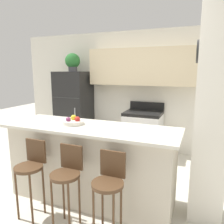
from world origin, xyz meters
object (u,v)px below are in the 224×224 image
refrigerator (74,109)px  bar_stool_left (31,168)px  bar_stool_right (109,184)px  potted_plant_on_fridge (73,62)px  trash_bin (93,143)px  fruit_bowl (73,122)px  bar_stool_mid (67,176)px  stove_range (143,133)px

refrigerator → bar_stool_left: 2.52m
bar_stool_right → potted_plant_on_fridge: (-1.86, 2.36, 1.32)m
potted_plant_on_fridge → trash_bin: potted_plant_on_fridge is taller
potted_plant_on_fridge → bar_stool_left: bearing=-69.9°
bar_stool_left → bar_stool_right: bearing=0.0°
potted_plant_on_fridge → fruit_bowl: bearing=-58.3°
fruit_bowl → potted_plant_on_fridge: bearing=121.7°
bar_stool_mid → fruit_bowl: (-0.25, 0.56, 0.46)m
potted_plant_on_fridge → fruit_bowl: size_ratio=1.41×
bar_stool_left → trash_bin: bearing=97.8°
stove_range → potted_plant_on_fridge: size_ratio=2.70×
bar_stool_right → potted_plant_on_fridge: size_ratio=2.33×
refrigerator → potted_plant_on_fridge: (-0.00, 0.00, 1.07)m
bar_stool_right → trash_bin: (-1.29, 2.13, -0.41)m
refrigerator → bar_stool_right: (1.86, -2.36, -0.25)m
stove_range → bar_stool_right: size_ratio=1.16×
refrigerator → bar_stool_right: bearing=-51.7°
bar_stool_mid → fruit_bowl: bearing=114.2°
stove_range → potted_plant_on_fridge: bearing=-179.2°
stove_range → bar_stool_mid: size_ratio=1.16×
stove_range → bar_stool_mid: stove_range is taller
refrigerator → bar_stool_right: size_ratio=1.85×
stove_range → bar_stool_right: stove_range is taller
refrigerator → bar_stool_left: (0.86, -2.36, -0.25)m
trash_bin → bar_stool_left: bearing=-82.2°
bar_stool_mid → bar_stool_right: (0.50, 0.00, 0.00)m
bar_stool_mid → bar_stool_right: 0.50m
potted_plant_on_fridge → trash_bin: size_ratio=1.04×
bar_stool_left → stove_range: bearing=72.6°
bar_stool_mid → trash_bin: size_ratio=2.43×
bar_stool_right → trash_bin: size_ratio=2.43×
bar_stool_mid → fruit_bowl: size_ratio=3.28×
bar_stool_right → fruit_bowl: fruit_bowl is taller
stove_range → fruit_bowl: fruit_bowl is taller
stove_range → bar_stool_right: (0.25, -2.38, 0.14)m
bar_stool_mid → trash_bin: 2.31m
stove_range → bar_stool_left: (-0.74, -2.38, 0.14)m
bar_stool_right → potted_plant_on_fridge: potted_plant_on_fridge is taller
refrigerator → bar_stool_left: refrigerator is taller
fruit_bowl → refrigerator: bearing=121.7°
refrigerator → bar_stool_right: 3.01m
refrigerator → potted_plant_on_fridge: 1.07m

